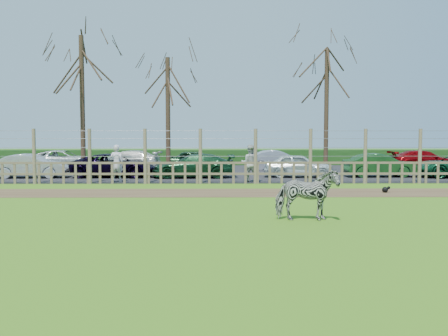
{
  "coord_description": "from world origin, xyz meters",
  "views": [
    {
      "loc": [
        0.79,
        -14.56,
        2.29
      ],
      "look_at": [
        1.0,
        2.5,
        1.1
      ],
      "focal_mm": 40.0,
      "sensor_mm": 36.0,
      "label": 1
    }
  ],
  "objects_px": {
    "car_1": "(31,166)",
    "car_8": "(63,160)",
    "zebra": "(307,195)",
    "car_9": "(127,160)",
    "tree_mid": "(168,87)",
    "crow": "(385,190)",
    "car_2": "(114,165)",
    "car_5": "(380,165)",
    "tree_left": "(82,71)",
    "tree_right": "(327,81)",
    "visitor_a": "(117,163)",
    "visitor_b": "(250,163)",
    "car_13": "(424,160)",
    "car_3": "(194,166)",
    "car_4": "(298,165)",
    "car_11": "(277,160)",
    "car_10": "(197,160)"
  },
  "relations": [
    {
      "from": "car_1",
      "to": "car_8",
      "type": "distance_m",
      "value": 5.6
    },
    {
      "from": "zebra",
      "to": "car_1",
      "type": "xyz_separation_m",
      "value": [
        -11.78,
        12.34,
        -0.04
      ]
    },
    {
      "from": "car_8",
      "to": "car_9",
      "type": "distance_m",
      "value": 4.06
    },
    {
      "from": "tree_mid",
      "to": "crow",
      "type": "height_order",
      "value": "tree_mid"
    },
    {
      "from": "car_2",
      "to": "car_8",
      "type": "distance_m",
      "value": 6.75
    },
    {
      "from": "zebra",
      "to": "car_5",
      "type": "relative_size",
      "value": 0.44
    },
    {
      "from": "tree_left",
      "to": "car_8",
      "type": "bearing_deg",
      "value": 120.85
    },
    {
      "from": "tree_right",
      "to": "visitor_a",
      "type": "relative_size",
      "value": 4.26
    },
    {
      "from": "tree_right",
      "to": "visitor_b",
      "type": "relative_size",
      "value": 4.26
    },
    {
      "from": "crow",
      "to": "tree_mid",
      "type": "bearing_deg",
      "value": 135.73
    },
    {
      "from": "visitor_a",
      "to": "crow",
      "type": "xyz_separation_m",
      "value": [
        11.16,
        -4.03,
        -0.78
      ]
    },
    {
      "from": "car_8",
      "to": "car_13",
      "type": "xyz_separation_m",
      "value": [
        22.18,
        -0.65,
        0.0
      ]
    },
    {
      "from": "car_13",
      "to": "car_5",
      "type": "bearing_deg",
      "value": 138.44
    },
    {
      "from": "visitor_a",
      "to": "car_9",
      "type": "xyz_separation_m",
      "value": [
        -0.86,
        7.32,
        -0.26
      ]
    },
    {
      "from": "visitor_b",
      "to": "car_3",
      "type": "height_order",
      "value": "visitor_b"
    },
    {
      "from": "zebra",
      "to": "car_3",
      "type": "height_order",
      "value": "zebra"
    },
    {
      "from": "tree_mid",
      "to": "car_4",
      "type": "relative_size",
      "value": 1.94
    },
    {
      "from": "car_9",
      "to": "car_11",
      "type": "relative_size",
      "value": 1.14
    },
    {
      "from": "car_9",
      "to": "car_4",
      "type": "bearing_deg",
      "value": 69.82
    },
    {
      "from": "tree_right",
      "to": "visitor_a",
      "type": "xyz_separation_m",
      "value": [
        -10.9,
        -5.5,
        -4.34
      ]
    },
    {
      "from": "car_8",
      "to": "car_13",
      "type": "height_order",
      "value": "same"
    },
    {
      "from": "tree_left",
      "to": "tree_mid",
      "type": "xyz_separation_m",
      "value": [
        4.5,
        1.0,
        -0.75
      ]
    },
    {
      "from": "zebra",
      "to": "crow",
      "type": "height_order",
      "value": "zebra"
    },
    {
      "from": "car_8",
      "to": "car_9",
      "type": "bearing_deg",
      "value": -98.99
    },
    {
      "from": "car_4",
      "to": "car_10",
      "type": "height_order",
      "value": "same"
    },
    {
      "from": "tree_right",
      "to": "visitor_b",
      "type": "xyz_separation_m",
      "value": [
        -4.72,
        -5.52,
        -4.34
      ]
    },
    {
      "from": "tree_right",
      "to": "car_11",
      "type": "bearing_deg",
      "value": 137.75
    },
    {
      "from": "tree_left",
      "to": "car_8",
      "type": "height_order",
      "value": "tree_left"
    },
    {
      "from": "tree_mid",
      "to": "car_13",
      "type": "bearing_deg",
      "value": 8.07
    },
    {
      "from": "visitor_a",
      "to": "car_1",
      "type": "height_order",
      "value": "visitor_a"
    },
    {
      "from": "car_11",
      "to": "car_4",
      "type": "bearing_deg",
      "value": -177.23
    },
    {
      "from": "tree_right",
      "to": "car_1",
      "type": "bearing_deg",
      "value": -168.19
    },
    {
      "from": "car_13",
      "to": "car_11",
      "type": "bearing_deg",
      "value": 86.87
    },
    {
      "from": "visitor_b",
      "to": "car_5",
      "type": "relative_size",
      "value": 0.47
    },
    {
      "from": "car_2",
      "to": "car_5",
      "type": "xyz_separation_m",
      "value": [
        13.72,
        -0.03,
        0.0
      ]
    },
    {
      "from": "car_8",
      "to": "car_10",
      "type": "xyz_separation_m",
      "value": [
        8.29,
        -0.25,
        0.0
      ]
    },
    {
      "from": "tree_left",
      "to": "car_4",
      "type": "height_order",
      "value": "tree_left"
    },
    {
      "from": "car_2",
      "to": "car_11",
      "type": "height_order",
      "value": "same"
    },
    {
      "from": "zebra",
      "to": "car_5",
      "type": "distance_m",
      "value": 14.03
    },
    {
      "from": "car_1",
      "to": "car_11",
      "type": "bearing_deg",
      "value": -70.92
    },
    {
      "from": "car_10",
      "to": "tree_mid",
      "type": "bearing_deg",
      "value": 153.13
    },
    {
      "from": "tree_mid",
      "to": "car_9",
      "type": "distance_m",
      "value": 5.56
    },
    {
      "from": "visitor_b",
      "to": "car_11",
      "type": "height_order",
      "value": "visitor_b"
    },
    {
      "from": "zebra",
      "to": "car_3",
      "type": "relative_size",
      "value": 0.39
    },
    {
      "from": "crow",
      "to": "tree_right",
      "type": "bearing_deg",
      "value": 91.56
    },
    {
      "from": "zebra",
      "to": "visitor_a",
      "type": "height_order",
      "value": "visitor_a"
    },
    {
      "from": "visitor_a",
      "to": "car_13",
      "type": "height_order",
      "value": "visitor_a"
    },
    {
      "from": "tree_mid",
      "to": "tree_right",
      "type": "xyz_separation_m",
      "value": [
        9.0,
        0.5,
        0.37
      ]
    },
    {
      "from": "car_9",
      "to": "visitor_a",
      "type": "bearing_deg",
      "value": 13.6
    },
    {
      "from": "zebra",
      "to": "tree_left",
      "type": "bearing_deg",
      "value": 36.56
    }
  ]
}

